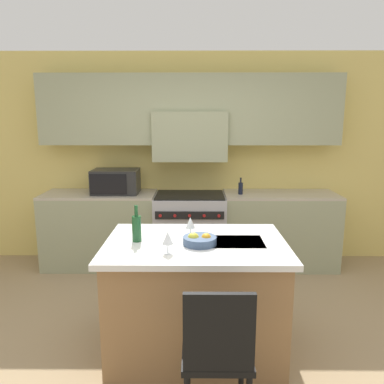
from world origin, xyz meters
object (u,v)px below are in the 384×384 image
(wine_bottle, at_px, (137,228))
(oil_bottle_on_counter, at_px, (241,188))
(wine_glass_near, at_px, (168,239))
(range_stove, at_px, (190,230))
(fruit_bowl, at_px, (199,240))
(wine_glass_far, at_px, (190,223))
(microwave, at_px, (116,181))
(island_chair, at_px, (217,350))

(wine_bottle, height_order, oil_bottle_on_counter, wine_bottle)
(wine_glass_near, bearing_deg, range_stove, 86.22)
(wine_bottle, relative_size, fruit_bowl, 1.12)
(wine_glass_far, height_order, fruit_bowl, wine_glass_far)
(wine_glass_far, bearing_deg, microwave, 119.91)
(microwave, bearing_deg, wine_glass_near, -68.80)
(wine_glass_near, bearing_deg, island_chair, -60.70)
(microwave, xyz_separation_m, wine_glass_far, (0.95, -1.65, -0.06))
(wine_bottle, bearing_deg, fruit_bowl, -8.53)
(wine_glass_near, height_order, fruit_bowl, wine_glass_near)
(microwave, height_order, wine_bottle, microwave)
(wine_bottle, bearing_deg, wine_glass_far, 16.51)
(wine_glass_near, bearing_deg, wine_glass_far, 68.17)
(wine_glass_far, distance_m, fruit_bowl, 0.22)
(range_stove, distance_m, microwave, 1.12)
(microwave, height_order, wine_glass_near, microwave)
(island_chair, relative_size, wine_glass_far, 5.91)
(range_stove, relative_size, fruit_bowl, 3.60)
(range_stove, bearing_deg, island_chair, -85.77)
(wine_glass_far, relative_size, oil_bottle_on_counter, 0.78)
(microwave, bearing_deg, wine_glass_far, -60.09)
(island_chair, bearing_deg, oil_bottle_on_counter, 80.42)
(range_stove, bearing_deg, wine_glass_near, -93.78)
(range_stove, bearing_deg, microwave, 178.85)
(microwave, xyz_separation_m, fruit_bowl, (1.02, -1.85, -0.14))
(island_chair, xyz_separation_m, wine_glass_near, (-0.33, 0.58, 0.49))
(island_chair, bearing_deg, fruit_bowl, 97.12)
(wine_glass_far, bearing_deg, wine_bottle, -163.49)
(range_stove, relative_size, microwave, 1.65)
(microwave, height_order, fruit_bowl, microwave)
(island_chair, xyz_separation_m, wine_glass_far, (-0.17, 0.98, 0.49))
(wine_glass_far, bearing_deg, island_chair, -80.13)
(wine_glass_near, distance_m, fruit_bowl, 0.31)
(microwave, bearing_deg, wine_bottle, -73.40)
(range_stove, relative_size, oil_bottle_on_counter, 4.52)
(wine_glass_far, bearing_deg, fruit_bowl, -69.91)
(range_stove, distance_m, island_chair, 2.62)
(island_chair, bearing_deg, wine_glass_near, 119.30)
(wine_glass_near, relative_size, oil_bottle_on_counter, 0.78)
(microwave, relative_size, oil_bottle_on_counter, 2.74)
(microwave, height_order, island_chair, microwave)
(microwave, bearing_deg, island_chair, -66.91)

